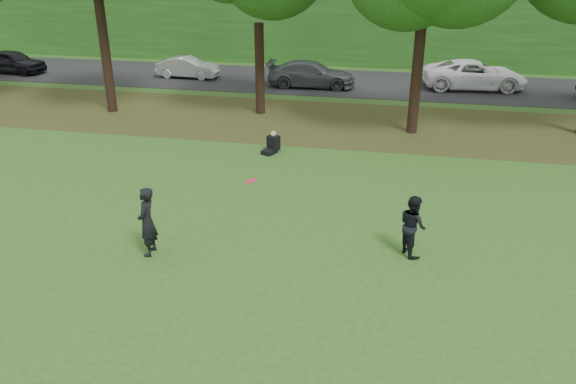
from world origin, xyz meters
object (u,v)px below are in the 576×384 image
(player_left, at_px, (147,222))
(frisbee, at_px, (251,181))
(player_right, at_px, (413,225))
(seated_person, at_px, (272,145))

(player_left, height_order, frisbee, frisbee)
(player_right, relative_size, seated_person, 1.94)
(frisbee, bearing_deg, seated_person, 98.96)
(player_left, height_order, seated_person, player_left)
(frisbee, bearing_deg, player_left, -163.60)
(player_right, bearing_deg, frisbee, 70.11)
(player_left, xyz_separation_m, player_right, (6.58, 1.35, -0.11))
(frisbee, bearing_deg, player_right, 8.50)
(player_left, distance_m, player_right, 6.72)
(player_right, bearing_deg, player_left, 73.21)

